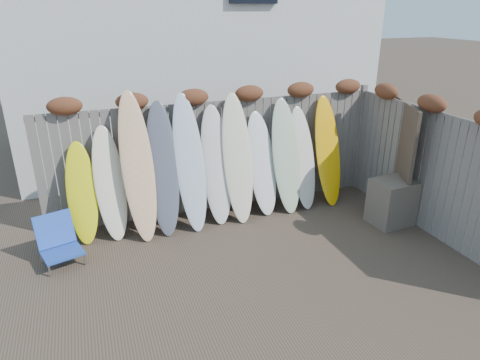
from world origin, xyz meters
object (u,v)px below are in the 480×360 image
object	(u,v)px
beach_chair	(58,241)
lattice_panel	(400,160)
surfboard_0	(82,193)
wooden_crate	(392,202)

from	to	relation	value
beach_chair	lattice_panel	distance (m)	5.75
beach_chair	surfboard_0	bearing A→B (deg)	55.84
beach_chair	wooden_crate	bearing A→B (deg)	-7.27
lattice_panel	surfboard_0	size ratio (longest dim) A/B	1.22
beach_chair	lattice_panel	bearing A→B (deg)	-3.25
wooden_crate	lattice_panel	size ratio (longest dim) A/B	0.39
wooden_crate	surfboard_0	bearing A→B (deg)	165.63
surfboard_0	wooden_crate	bearing A→B (deg)	-10.80
beach_chair	surfboard_0	distance (m)	0.84
wooden_crate	surfboard_0	xyz separation A→B (m)	(-4.95, 1.27, 0.40)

